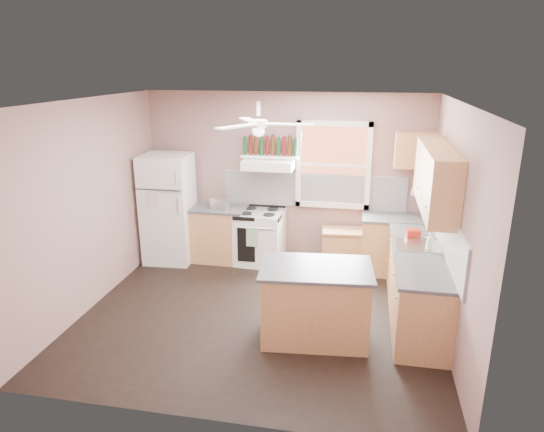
% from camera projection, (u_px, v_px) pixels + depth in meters
% --- Properties ---
extents(floor, '(4.50, 4.50, 0.00)m').
position_uv_depth(floor, '(260.00, 314.00, 6.29)').
color(floor, black).
rests_on(floor, ground).
extents(ceiling, '(4.50, 4.50, 0.00)m').
position_uv_depth(ceiling, '(258.00, 101.00, 5.47)').
color(ceiling, white).
rests_on(ceiling, ground).
extents(wall_back, '(4.50, 0.05, 2.70)m').
position_uv_depth(wall_back, '(286.00, 178.00, 7.78)').
color(wall_back, '#85625C').
rests_on(wall_back, ground).
extents(wall_right, '(0.05, 4.00, 2.70)m').
position_uv_depth(wall_right, '(456.00, 226.00, 5.47)').
color(wall_right, '#85625C').
rests_on(wall_right, ground).
extents(wall_left, '(0.05, 4.00, 2.70)m').
position_uv_depth(wall_left, '(88.00, 205.00, 6.29)').
color(wall_left, '#85625C').
rests_on(wall_left, ground).
extents(backsplash_back, '(2.90, 0.03, 0.55)m').
position_uv_depth(backsplash_back, '(313.00, 190.00, 7.71)').
color(backsplash_back, white).
rests_on(backsplash_back, wall_back).
extents(backsplash_right, '(0.03, 2.60, 0.55)m').
position_uv_depth(backsplash_right, '(446.00, 232.00, 5.81)').
color(backsplash_right, white).
rests_on(backsplash_right, wall_right).
extents(window_view, '(1.00, 0.02, 1.20)m').
position_uv_depth(window_view, '(333.00, 165.00, 7.53)').
color(window_view, brown).
rests_on(window_view, wall_back).
extents(window_frame, '(1.16, 0.07, 1.36)m').
position_uv_depth(window_frame, '(333.00, 165.00, 7.50)').
color(window_frame, white).
rests_on(window_frame, wall_back).
extents(refrigerator, '(0.78, 0.76, 1.75)m').
position_uv_depth(refrigerator, '(169.00, 209.00, 7.80)').
color(refrigerator, white).
rests_on(refrigerator, floor).
extents(base_cabinet_left, '(0.90, 0.60, 0.86)m').
position_uv_depth(base_cabinet_left, '(219.00, 234.00, 7.94)').
color(base_cabinet_left, '#A66F45').
rests_on(base_cabinet_left, floor).
extents(counter_left, '(0.92, 0.62, 0.04)m').
position_uv_depth(counter_left, '(218.00, 208.00, 7.80)').
color(counter_left, '#414043').
rests_on(counter_left, base_cabinet_left).
extents(toaster, '(0.31, 0.23, 0.18)m').
position_uv_depth(toaster, '(220.00, 204.00, 7.66)').
color(toaster, silver).
rests_on(toaster, counter_left).
extents(stove, '(0.77, 0.68, 0.86)m').
position_uv_depth(stove, '(260.00, 237.00, 7.81)').
color(stove, white).
rests_on(stove, floor).
extents(range_hood, '(0.78, 0.50, 0.14)m').
position_uv_depth(range_hood, '(269.00, 164.00, 7.48)').
color(range_hood, white).
rests_on(range_hood, wall_back).
extents(bottle_shelf, '(0.90, 0.26, 0.03)m').
position_uv_depth(bottle_shelf, '(270.00, 156.00, 7.56)').
color(bottle_shelf, white).
rests_on(bottle_shelf, range_hood).
extents(cart, '(0.66, 0.47, 0.63)m').
position_uv_depth(cart, '(342.00, 249.00, 7.65)').
color(cart, '#A66F45').
rests_on(cart, floor).
extents(base_cabinet_corner, '(1.00, 0.60, 0.86)m').
position_uv_depth(base_cabinet_corner, '(395.00, 246.00, 7.44)').
color(base_cabinet_corner, '#A66F45').
rests_on(base_cabinet_corner, floor).
extents(base_cabinet_right, '(0.60, 2.20, 0.86)m').
position_uv_depth(base_cabinet_right, '(416.00, 286.00, 6.09)').
color(base_cabinet_right, '#A66F45').
rests_on(base_cabinet_right, floor).
extents(counter_corner, '(1.02, 0.62, 0.04)m').
position_uv_depth(counter_corner, '(397.00, 218.00, 7.30)').
color(counter_corner, '#414043').
rests_on(counter_corner, base_cabinet_corner).
extents(counter_right, '(0.62, 2.22, 0.04)m').
position_uv_depth(counter_right, '(419.00, 253.00, 5.95)').
color(counter_right, '#414043').
rests_on(counter_right, base_cabinet_right).
extents(sink, '(0.55, 0.45, 0.03)m').
position_uv_depth(sink, '(417.00, 246.00, 6.14)').
color(sink, silver).
rests_on(sink, counter_right).
extents(faucet, '(0.03, 0.03, 0.14)m').
position_uv_depth(faucet, '(431.00, 242.00, 6.09)').
color(faucet, silver).
rests_on(faucet, sink).
extents(upper_cabinet_right, '(0.33, 1.80, 0.76)m').
position_uv_depth(upper_cabinet_right, '(436.00, 179.00, 5.85)').
color(upper_cabinet_right, '#A66F45').
rests_on(upper_cabinet_right, wall_right).
extents(upper_cabinet_corner, '(0.60, 0.33, 0.52)m').
position_uv_depth(upper_cabinet_corner, '(416.00, 150.00, 7.08)').
color(upper_cabinet_corner, '#A66F45').
rests_on(upper_cabinet_corner, wall_back).
extents(paper_towel, '(0.26, 0.12, 0.12)m').
position_uv_depth(paper_towel, '(420.00, 193.00, 7.28)').
color(paper_towel, white).
rests_on(paper_towel, wall_back).
extents(island, '(1.27, 0.87, 0.86)m').
position_uv_depth(island, '(315.00, 304.00, 5.64)').
color(island, '#A66F45').
rests_on(island, floor).
extents(island_top, '(1.34, 0.94, 0.04)m').
position_uv_depth(island_top, '(316.00, 269.00, 5.51)').
color(island_top, '#414043').
rests_on(island_top, island).
extents(ceiling_fan_hub, '(0.20, 0.20, 0.08)m').
position_uv_depth(ceiling_fan_hub, '(259.00, 124.00, 5.55)').
color(ceiling_fan_hub, white).
rests_on(ceiling_fan_hub, ceiling).
extents(soap_bottle, '(0.12, 0.12, 0.23)m').
position_uv_depth(soap_bottle, '(430.00, 242.00, 5.96)').
color(soap_bottle, silver).
rests_on(soap_bottle, counter_right).
extents(red_caddy, '(0.20, 0.16, 0.10)m').
position_uv_depth(red_caddy, '(413.00, 233.00, 6.44)').
color(red_caddy, '#A7220E').
rests_on(red_caddy, counter_right).
extents(wine_bottles, '(0.86, 0.06, 0.31)m').
position_uv_depth(wine_bottles, '(270.00, 146.00, 7.51)').
color(wine_bottles, '#143819').
rests_on(wine_bottles, bottle_shelf).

